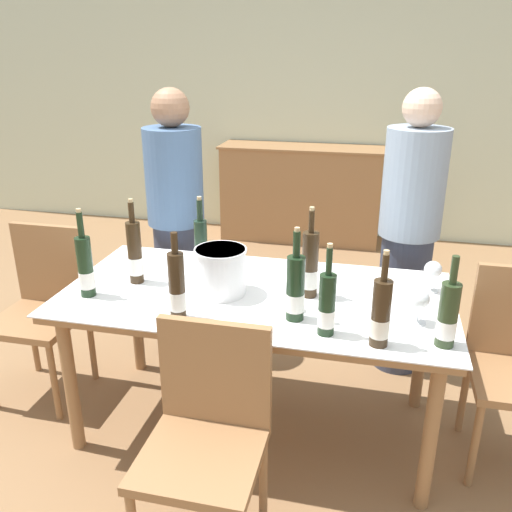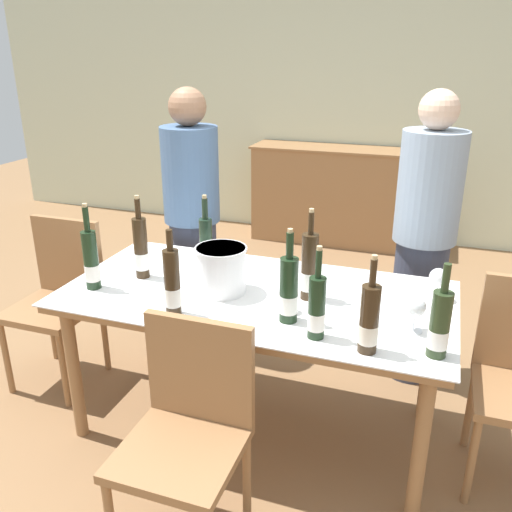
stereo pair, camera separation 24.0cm
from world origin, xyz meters
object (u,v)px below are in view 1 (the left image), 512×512
Objects in this scene: wine_bottle_0 at (448,316)px; wine_bottle_7 at (85,267)px; sideboard_cabinet at (301,194)px; wine_bottle_1 at (381,315)px; wine_bottle_8 at (295,289)px; person_host at (177,226)px; wine_glass_2 at (433,271)px; wine_bottle_5 at (201,250)px; person_guest_left at (408,238)px; wine_glass_3 at (216,250)px; wine_bottle_6 at (310,266)px; chair_near_front at (207,427)px; dining_table at (256,307)px; wine_bottle_3 at (177,288)px; ice_bucket at (221,270)px; wine_glass_0 at (420,300)px; wine_bottle_4 at (135,254)px; chair_left_end at (44,300)px; wine_bottle_2 at (327,305)px; wine_glass_1 at (289,292)px.

wine_bottle_0 is 0.89× the size of wine_bottle_7.
wine_bottle_1 is at bearing -76.39° from sideboard_cabinet.
wine_bottle_8 is 1.23m from person_host.
wine_bottle_8 is at bearing -144.05° from wine_glass_2.
wine_bottle_5 is 1.17m from person_guest_left.
wine_glass_3 is at bearing 45.51° from wine_bottle_7.
wine_bottle_6 is at bearing 83.69° from wine_bottle_8.
wine_bottle_0 is 0.41× the size of chair_near_front.
wine_bottle_3 is at bearing -129.55° from dining_table.
ice_bucket reaches higher than dining_table.
person_guest_left is (-0.11, 1.04, -0.06)m from wine_bottle_0.
sideboard_cabinet is at bearing 99.25° from wine_bottle_6.
person_guest_left is (0.96, 0.48, -0.02)m from wine_glass_3.
wine_glass_0 is 1.01× the size of wine_glass_2.
wine_bottle_0 is 1.05m from wine_bottle_3.
ice_bucket reaches higher than chair_near_front.
wine_bottle_4 is 0.82m from wine_bottle_6.
wine_bottle_4 is 0.45× the size of chair_left_end.
chair_near_front is (0.25, -0.95, -0.31)m from wine_glass_3.
dining_table is 7.46× the size of ice_bucket.
ice_bucket is at bearing 15.37° from wine_bottle_7.
wine_bottle_5 is 1.03m from wine_glass_0.
chair_left_end is at bearing 166.09° from wine_bottle_1.
wine_bottle_0 is 0.44m from wine_bottle_2.
sideboard_cabinet is 2.92m from wine_bottle_4.
wine_bottle_6 reaches higher than sideboard_cabinet.
wine_bottle_2 is 0.98m from wine_bottle_4.
wine_bottle_1 is 0.59m from wine_glass_2.
person_host is 0.99× the size of person_guest_left.
wine_bottle_8 is at bearing -116.38° from person_guest_left.
wine_bottle_3 is 1.15m from wine_glass_2.
wine_bottle_1 is 0.24× the size of person_guest_left.
wine_bottle_5 reaches higher than wine_bottle_0.
wine_glass_0 is (0.15, 0.21, -0.02)m from wine_bottle_1.
sideboard_cabinet is 1.77× the size of chair_near_front.
wine_bottle_5 reaches higher than sideboard_cabinet.
wine_bottle_2 reaches higher than ice_bucket.
wine_glass_1 is 0.69m from wine_glass_2.
wine_bottle_3 reaches higher than wine_glass_1.
wine_glass_2 is 1.49m from person_host.
ice_bucket is at bearing -6.83° from chair_left_end.
dining_table is 0.62m from wine_bottle_4.
wine_bottle_2 is at bearing -34.58° from wine_bottle_8.
wine_glass_3 is (-0.12, 0.31, -0.03)m from ice_bucket.
ice_bucket is 0.77m from wine_bottle_1.
wine_bottle_5 is at bearing 159.31° from wine_bottle_0.
wine_bottle_1 is 0.93× the size of wine_bottle_4.
wine_bottle_7 is at bearing 166.37° from wine_bottle_3.
wine_bottle_4 reaches higher than chair_near_front.
chair_left_end is (-0.92, 0.40, -0.34)m from wine_bottle_3.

